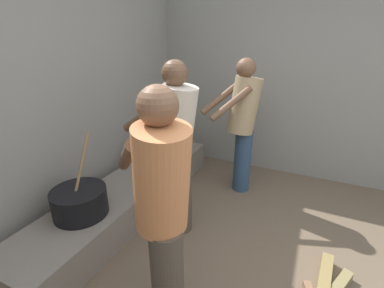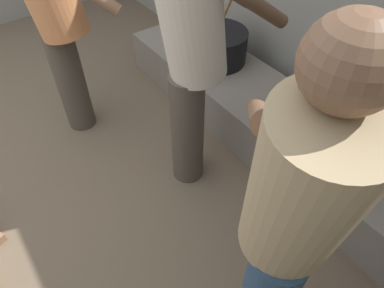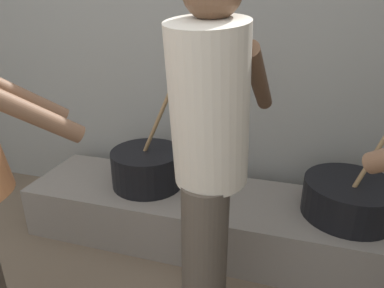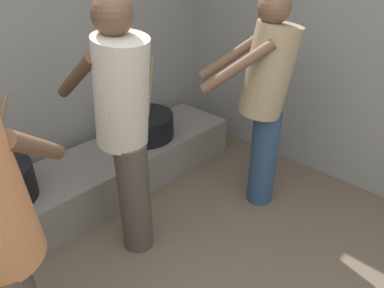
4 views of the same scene
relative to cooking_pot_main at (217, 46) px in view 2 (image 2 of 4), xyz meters
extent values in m
plane|color=brown|center=(-0.05, -1.75, -0.45)|extent=(9.61, 9.61, 0.00)
cube|color=slate|center=(0.61, -0.03, -0.29)|extent=(2.71, 0.60, 0.33)
cylinder|color=black|center=(0.00, 0.00, 0.00)|extent=(0.46, 0.46, 0.24)
cylinder|color=#937047|center=(0.08, 0.00, 0.31)|extent=(0.26, 0.04, 0.51)
cylinder|color=black|center=(1.22, -0.01, -0.02)|extent=(0.50, 0.50, 0.20)
cylinder|color=tan|center=(1.52, -0.98, 0.61)|extent=(0.48, 0.48, 0.65)
sphere|color=brown|center=(1.52, -0.97, 1.01)|extent=(0.21, 0.21, 0.21)
cylinder|color=brown|center=(1.46, -0.72, 0.68)|extent=(0.37, 0.38, 0.35)
cylinder|color=brown|center=(1.27, -0.91, 0.68)|extent=(0.37, 0.38, 0.35)
cylinder|color=#4C4238|center=(-0.32, -1.05, -0.08)|extent=(0.20, 0.20, 0.75)
cylinder|color=#4C4238|center=(0.57, -0.68, -0.07)|extent=(0.20, 0.20, 0.77)
cylinder|color=beige|center=(0.57, -0.65, 0.63)|extent=(0.32, 0.40, 0.66)
cylinder|color=brown|center=(0.72, -0.43, 0.70)|extent=(0.10, 0.48, 0.36)
camera|label=1|loc=(-1.38, -1.71, 1.31)|focal=25.35mm
camera|label=2|loc=(1.79, -1.55, 1.38)|focal=32.55mm
camera|label=3|loc=(0.87, -1.89, 1.01)|focal=33.03mm
camera|label=4|loc=(-0.50, -2.19, 1.35)|focal=33.35mm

